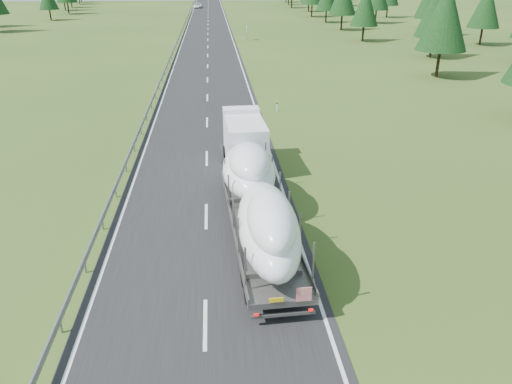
{
  "coord_description": "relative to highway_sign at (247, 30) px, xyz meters",
  "views": [
    {
      "loc": [
        0.61,
        -15.27,
        12.38
      ],
      "look_at": [
        2.6,
        7.63,
        1.98
      ],
      "focal_mm": 35.0,
      "sensor_mm": 36.0,
      "label": 1
    }
  ],
  "objects": [
    {
      "name": "distant_van",
      "position": [
        -10.57,
        79.59,
        -1.05
      ],
      "size": [
        3.03,
        5.7,
        1.52
      ],
      "primitive_type": "imported",
      "rotation": [
        0.0,
        0.0,
        -0.09
      ],
      "color": "white",
      "rests_on": "ground"
    },
    {
      "name": "highway_sign",
      "position": [
        0.0,
        0.0,
        0.0
      ],
      "size": [
        0.08,
        0.9,
        2.6
      ],
      "color": "slate",
      "rests_on": "ground"
    },
    {
      "name": "marker_posts",
      "position": [
        -0.7,
        75.0,
        -1.27
      ],
      "size": [
        0.13,
        350.08,
        1.0
      ],
      "color": "silver",
      "rests_on": "ground"
    },
    {
      "name": "ground",
      "position": [
        -7.2,
        -80.0,
        -1.81
      ],
      "size": [
        400.0,
        400.0,
        0.0
      ],
      "primitive_type": "plane",
      "color": "#344B19",
      "rests_on": "ground"
    },
    {
      "name": "guardrail",
      "position": [
        -12.5,
        19.94,
        -1.21
      ],
      "size": [
        0.1,
        400.0,
        0.76
      ],
      "color": "slate",
      "rests_on": "ground"
    },
    {
      "name": "boat_truck",
      "position": [
        -4.6,
        -71.59,
        0.38
      ],
      "size": [
        3.39,
        19.43,
        4.01
      ],
      "color": "white",
      "rests_on": "ground"
    },
    {
      "name": "road_surface",
      "position": [
        -7.2,
        20.0,
        -1.8
      ],
      "size": [
        10.0,
        400.0,
        0.02
      ],
      "primitive_type": "cube",
      "color": "black",
      "rests_on": "ground"
    }
  ]
}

